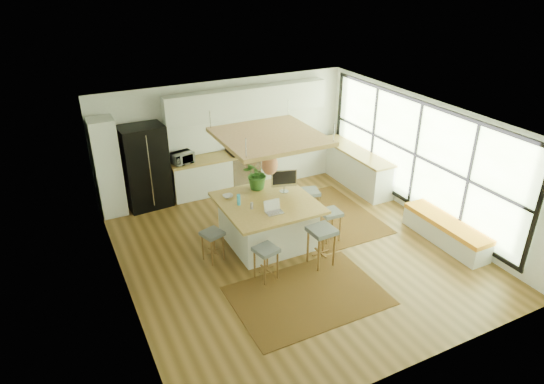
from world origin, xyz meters
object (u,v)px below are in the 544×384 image
stool_left_side (213,244)px  laptop (274,207)px  microwave (182,157)px  stool_right_front (330,225)px  monitor (284,180)px  stool_right_back (309,204)px  island_plant (257,177)px  stool_near_right (321,248)px  stool_near_left (266,262)px  fridge (145,169)px  island (267,222)px

stool_left_side → laptop: size_ratio=1.79×
stool_left_side → microwave: size_ratio=1.27×
stool_right_front → monitor: size_ratio=1.25×
stool_right_back → island_plant: (-1.18, 0.20, 0.84)m
laptop → stool_right_back: bearing=36.1°
monitor → stool_near_right: bearing=-71.3°
stool_right_front → stool_near_left: bearing=-160.8°
stool_right_back → laptop: 1.78m
fridge → laptop: fridge is taller
fridge → monitor: fridge is taller
stool_near_right → stool_left_side: 2.08m
island → laptop: 0.77m
fridge → stool_near_left: fridge is taller
stool_right_back → stool_near_left: bearing=-139.1°
microwave → fridge: bearing=162.6°
fridge → island: bearing=-61.0°
stool_near_left → stool_left_side: bearing=123.2°
stool_right_back → monitor: 1.14m
stool_near_right → microwave: (-1.48, 3.86, 0.74)m
stool_near_right → laptop: laptop is taller
stool_right_front → microwave: size_ratio=1.37×
stool_near_left → stool_right_back: stool_right_back is taller
stool_near_left → stool_right_front: stool_right_front is taller
stool_near_left → island_plant: (0.66, 1.79, 0.84)m
stool_near_right → stool_right_front: bearing=46.6°
island → stool_near_right: island is taller
fridge → island: 3.30m
stool_left_side → stool_right_front: bearing=-9.0°
stool_right_back → laptop: bearing=-144.9°
fridge → stool_near_right: size_ratio=2.50×
stool_near_left → fridge: bearing=107.6°
laptop → stool_near_right: bearing=-46.5°
fridge → stool_left_side: (0.57, -2.87, -0.57)m
monitor → microwave: bearing=137.3°
monitor → island_plant: (-0.43, 0.42, 0.00)m
laptop → stool_right_front: bearing=-0.5°
fridge → stool_right_front: 4.46m
monitor → stool_near_left: bearing=-111.6°
fridge → stool_near_left: 4.09m
microwave → island_plant: (1.01, -2.02, 0.10)m
stool_right_front → microwave: 3.90m
laptop → microwave: microwave is taller
fridge → island: fridge is taller
stool_left_side → monitor: 1.97m
stool_near_left → stool_right_back: 2.43m
fridge → microwave: 0.90m
monitor → stool_right_front: bearing=-31.3°
stool_near_right → monitor: 1.65m
stool_near_left → island_plant: size_ratio=0.99×
stool_left_side → laptop: 1.39m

